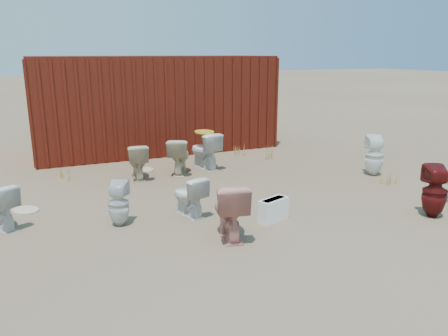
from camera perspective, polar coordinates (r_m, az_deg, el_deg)
name	(u,v)px	position (r m, az deg, el deg)	size (l,w,h in m)	color
ground	(239,209)	(7.18, 1.93, -5.37)	(100.00, 100.00, 0.00)	brown
shipping_container	(154,103)	(11.71, -9.14, 8.38)	(6.00, 2.40, 2.40)	#480D0C
toilet_front_pink	(230,210)	(6.00, 0.74, -5.44)	(0.45, 0.79, 0.80)	tan
toilet_front_c	(189,196)	(6.82, -4.60, -3.66)	(0.36, 0.63, 0.64)	silver
toilet_front_maroon	(435,191)	(7.47, 25.81, -2.77)	(0.37, 0.38, 0.82)	#560F0E
toilet_back_a	(118,203)	(6.60, -13.62, -4.51)	(0.31, 0.31, 0.68)	silver
toilet_back_beige_left	(138,161)	(8.96, -11.22, 0.87)	(0.40, 0.71, 0.72)	#C7B591
toilet_back_beige_right	(179,156)	(9.21, -5.88, 1.59)	(0.43, 0.75, 0.76)	beige
toilet_back_yellowlid	(205,151)	(9.56, -2.55, 2.28)	(0.45, 0.79, 0.81)	white
toilet_back_e	(374,155)	(9.57, 19.05, 1.58)	(0.38, 0.39, 0.84)	white
yellow_lid	(204,132)	(9.48, -2.58, 4.74)	(0.41, 0.51, 0.03)	gold
loose_tank	(273,210)	(6.68, 6.45, -5.45)	(0.50, 0.20, 0.35)	white
loose_lid_near	(144,170)	(9.63, -10.35, -0.25)	(0.38, 0.49, 0.02)	beige
loose_lid_far	(26,210)	(7.78, -24.49, -5.03)	(0.36, 0.47, 0.02)	beige
weed_clump_a	(63,172)	(9.33, -20.33, -0.53)	(0.36, 0.36, 0.31)	olive
weed_clump_b	(210,159)	(9.92, -1.80, 1.24)	(0.32, 0.32, 0.30)	olive
weed_clump_c	(267,152)	(10.57, 5.59, 2.07)	(0.36, 0.36, 0.31)	olive
weed_clump_d	(139,162)	(9.80, -11.02, 0.76)	(0.30, 0.30, 0.29)	olive
weed_clump_e	(240,149)	(10.89, 2.16, 2.46)	(0.34, 0.34, 0.30)	olive
weed_clump_f	(390,179)	(9.04, 20.85, -1.31)	(0.28, 0.28, 0.23)	olive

